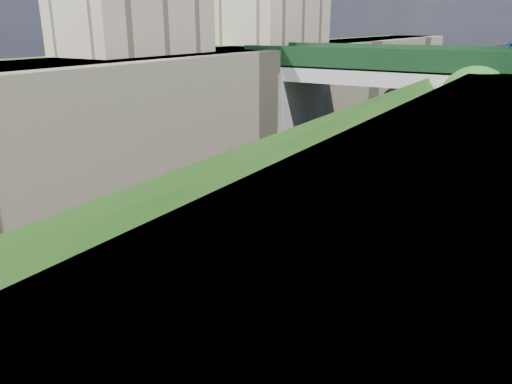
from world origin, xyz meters
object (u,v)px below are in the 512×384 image
locomotive (259,224)px  road_bridge (392,102)px  tree (477,105)px  tender (340,178)px

locomotive → road_bridge: bearing=90.9°
tree → locomotive: size_ratio=0.65×
road_bridge → tender: (0.26, -8.35, -2.46)m
road_bridge → tree: bearing=-27.0°
tree → tender: 8.08m
tree → locomotive: 14.27m
road_bridge → tree: size_ratio=2.42×
road_bridge → tender: size_ratio=2.67×
road_bridge → locomotive: size_ratio=1.56×
tree → tender: size_ratio=1.10×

